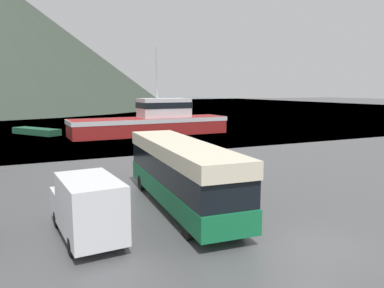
{
  "coord_description": "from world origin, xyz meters",
  "views": [
    {
      "loc": [
        -10.24,
        -10.55,
        6.06
      ],
      "look_at": [
        1.41,
        14.46,
        2.0
      ],
      "focal_mm": 35.0,
      "sensor_mm": 36.0,
      "label": 1
    }
  ],
  "objects_px": {
    "delivery_van": "(87,206)",
    "tour_bus": "(181,171)",
    "fishing_boat": "(153,121)",
    "storage_bin": "(229,182)",
    "small_boat": "(36,131)"
  },
  "relations": [
    {
      "from": "delivery_van",
      "to": "storage_bin",
      "type": "bearing_deg",
      "value": 17.87
    },
    {
      "from": "tour_bus",
      "to": "small_boat",
      "type": "relative_size",
      "value": 1.54
    },
    {
      "from": "delivery_van",
      "to": "fishing_boat",
      "type": "xyz_separation_m",
      "value": [
        14.03,
        32.49,
        0.43
      ]
    },
    {
      "from": "delivery_van",
      "to": "fishing_boat",
      "type": "bearing_deg",
      "value": 63.03
    },
    {
      "from": "small_boat",
      "to": "fishing_boat",
      "type": "bearing_deg",
      "value": -58.65
    },
    {
      "from": "tour_bus",
      "to": "fishing_boat",
      "type": "distance_m",
      "value": 31.63
    },
    {
      "from": "delivery_van",
      "to": "storage_bin",
      "type": "relative_size",
      "value": 4.14
    },
    {
      "from": "tour_bus",
      "to": "delivery_van",
      "type": "height_order",
      "value": "tour_bus"
    },
    {
      "from": "delivery_van",
      "to": "tour_bus",
      "type": "bearing_deg",
      "value": 19.38
    },
    {
      "from": "tour_bus",
      "to": "fishing_boat",
      "type": "height_order",
      "value": "fishing_boat"
    },
    {
      "from": "fishing_boat",
      "to": "small_boat",
      "type": "bearing_deg",
      "value": 63.25
    },
    {
      "from": "delivery_van",
      "to": "fishing_boat",
      "type": "distance_m",
      "value": 35.4
    },
    {
      "from": "tour_bus",
      "to": "small_boat",
      "type": "distance_m",
      "value": 37.45
    },
    {
      "from": "small_boat",
      "to": "storage_bin",
      "type": "bearing_deg",
      "value": -109.44
    },
    {
      "from": "tour_bus",
      "to": "storage_bin",
      "type": "xyz_separation_m",
      "value": [
        3.61,
        1.26,
        -1.22
      ]
    }
  ]
}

